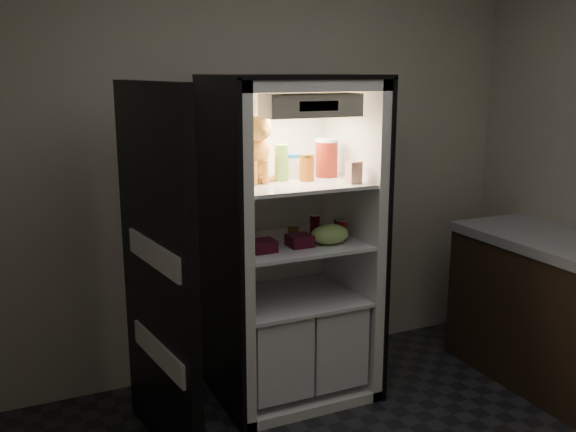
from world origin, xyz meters
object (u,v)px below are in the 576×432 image
(soda_can_b, at_px, (339,228))
(grape_bag, at_px, (330,234))
(soda_can_a, at_px, (315,224))
(tabby_cat, at_px, (252,154))
(berry_box_right, at_px, (300,241))
(cream_carton, at_px, (354,172))
(mayo_tub, at_px, (292,166))
(berry_box_left, at_px, (263,246))
(parmesan_shaker, at_px, (281,163))
(salsa_jar, at_px, (307,168))
(pepper_jar, at_px, (327,158))
(soda_can_c, at_px, (341,230))
(condiment_jar, at_px, (293,231))
(refrigerator, at_px, (289,263))

(soda_can_b, distance_m, grape_bag, 0.17)
(soda_can_a, height_order, soda_can_b, same)
(tabby_cat, distance_m, berry_box_right, 0.54)
(cream_carton, relative_size, soda_can_a, 1.07)
(mayo_tub, distance_m, berry_box_left, 0.53)
(parmesan_shaker, relative_size, salsa_jar, 1.37)
(pepper_jar, bearing_deg, soda_can_c, -81.20)
(parmesan_shaker, xyz_separation_m, condiment_jar, (0.08, 0.01, -0.41))
(berry_box_left, bearing_deg, grape_bag, -2.29)
(cream_carton, relative_size, soda_can_c, 1.00)
(tabby_cat, relative_size, grape_bag, 1.80)
(soda_can_a, distance_m, berry_box_right, 0.31)
(tabby_cat, relative_size, berry_box_right, 3.15)
(pepper_jar, distance_m, berry_box_right, 0.52)
(tabby_cat, distance_m, pepper_jar, 0.45)
(parmesan_shaker, relative_size, soda_can_b, 1.81)
(condiment_jar, distance_m, grape_bag, 0.23)
(pepper_jar, relative_size, condiment_jar, 2.43)
(refrigerator, distance_m, mayo_tub, 0.57)
(tabby_cat, relative_size, parmesan_shaker, 1.99)
(parmesan_shaker, xyz_separation_m, salsa_jar, (0.13, -0.06, -0.03))
(condiment_jar, bearing_deg, soda_can_a, 21.16)
(pepper_jar, height_order, berry_box_left, pepper_jar)
(cream_carton, bearing_deg, condiment_jar, 133.82)
(parmesan_shaker, distance_m, condiment_jar, 0.41)
(tabby_cat, height_order, cream_carton, tabby_cat)
(berry_box_right, bearing_deg, pepper_jar, 32.87)
(pepper_jar, bearing_deg, condiment_jar, -179.13)
(mayo_tub, height_order, soda_can_b, mayo_tub)
(refrigerator, height_order, condiment_jar, refrigerator)
(mayo_tub, height_order, condiment_jar, mayo_tub)
(refrigerator, relative_size, berry_box_left, 14.84)
(mayo_tub, bearing_deg, soda_can_a, 3.26)
(pepper_jar, bearing_deg, soda_can_b, -59.23)
(mayo_tub, bearing_deg, grape_bag, -64.38)
(pepper_jar, distance_m, soda_can_c, 0.43)
(soda_can_a, xyz_separation_m, berry_box_right, (-0.21, -0.22, -0.02))
(berry_box_left, relative_size, berry_box_right, 0.99)
(tabby_cat, height_order, berry_box_left, tabby_cat)
(soda_can_a, distance_m, soda_can_b, 0.17)
(pepper_jar, relative_size, grape_bag, 0.98)
(soda_can_c, bearing_deg, cream_carton, -85.56)
(soda_can_a, xyz_separation_m, soda_can_b, (0.09, -0.14, 0.00))
(pepper_jar, relative_size, berry_box_right, 1.72)
(salsa_jar, distance_m, soda_can_c, 0.42)
(cream_carton, bearing_deg, soda_can_b, 85.17)
(salsa_jar, relative_size, condiment_jar, 1.64)
(mayo_tub, relative_size, soda_can_a, 1.22)
(refrigerator, xyz_separation_m, soda_can_a, (0.20, 0.06, 0.20))
(condiment_jar, relative_size, berry_box_left, 0.72)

